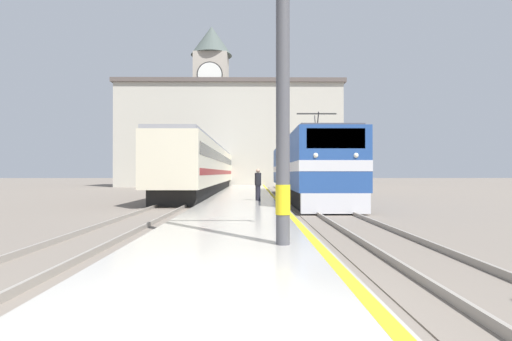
# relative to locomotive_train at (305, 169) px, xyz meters

# --- Properties ---
(ground_plane) EXTENTS (200.00, 200.00, 0.00)m
(ground_plane) POSITION_rel_locomotive_train_xyz_m (-3.82, 9.70, -1.94)
(ground_plane) COLOR #70665B
(platform) EXTENTS (3.97, 140.00, 0.27)m
(platform) POSITION_rel_locomotive_train_xyz_m (-3.82, 4.70, -1.81)
(platform) COLOR #ADA89E
(platform) RESTS_ON ground
(rail_track_near) EXTENTS (2.84, 140.00, 0.16)m
(rail_track_near) POSITION_rel_locomotive_train_xyz_m (0.00, 4.70, -1.91)
(rail_track_near) COLOR #70665B
(rail_track_near) RESTS_ON ground
(rail_track_far) EXTENTS (2.83, 140.00, 0.16)m
(rail_track_far) POSITION_rel_locomotive_train_xyz_m (-7.26, 4.70, -1.91)
(rail_track_far) COLOR #70665B
(rail_track_far) RESTS_ON ground
(locomotive_train) EXTENTS (2.92, 18.99, 4.77)m
(locomotive_train) POSITION_rel_locomotive_train_xyz_m (0.00, 0.00, 0.00)
(locomotive_train) COLOR black
(locomotive_train) RESTS_ON ground
(passenger_train) EXTENTS (2.92, 47.34, 3.98)m
(passenger_train) POSITION_rel_locomotive_train_xyz_m (-7.26, 17.14, 0.20)
(passenger_train) COLOR black
(passenger_train) RESTS_ON ground
(catenary_mast) EXTENTS (2.98, 0.30, 8.34)m
(catenary_mast) POSITION_rel_locomotive_train_xyz_m (-2.59, -17.07, 2.47)
(catenary_mast) COLOR #4C4C51
(catenary_mast) RESTS_ON platform
(person_on_platform) EXTENTS (0.34, 0.34, 1.66)m
(person_on_platform) POSITION_rel_locomotive_train_xyz_m (-3.00, -4.25, -0.81)
(person_on_platform) COLOR #23232D
(person_on_platform) RESTS_ON platform
(clock_tower) EXTENTS (6.15, 6.15, 23.78)m
(clock_tower) POSITION_rel_locomotive_train_xyz_m (-9.44, 34.81, 10.87)
(clock_tower) COLOR #ADA393
(clock_tower) RESTS_ON ground
(station_building) EXTENTS (27.98, 6.95, 13.01)m
(station_building) POSITION_rel_locomotive_train_xyz_m (-6.10, 25.35, 4.59)
(station_building) COLOR #B7B2A3
(station_building) RESTS_ON ground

